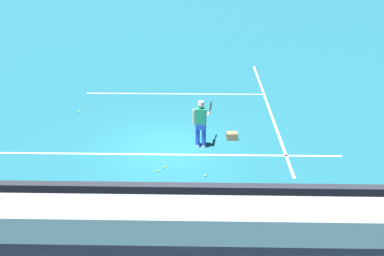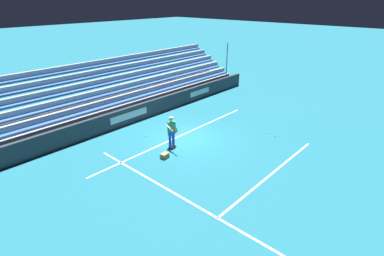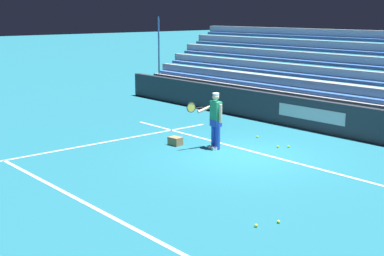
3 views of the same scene
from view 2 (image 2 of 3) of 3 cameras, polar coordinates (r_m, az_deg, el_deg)
name	(u,v)px [view 2 (image 2 of 3)]	position (r m, az deg, el deg)	size (l,w,h in m)	color
ground_plane	(186,139)	(17.22, -1.23, -2.05)	(160.00, 160.00, 0.00)	#1E6B7F
court_baseline_white	(179,136)	(17.54, -2.41, -1.57)	(12.00, 0.10, 0.01)	white
court_sideline_white	(188,201)	(12.31, -0.79, -13.73)	(0.10, 12.00, 0.01)	white
court_service_line_white	(272,173)	(14.47, 15.01, -8.35)	(8.22, 0.10, 0.01)	white
back_wall_sponsor_board	(139,112)	(19.92, -10.09, 2.96)	(22.94, 0.25, 1.10)	#2D333D
bleacher_stand	(115,100)	(21.87, -14.45, 5.15)	(21.79, 4.00, 3.85)	#9EA3A8
tennis_player	(172,132)	(15.99, -3.90, -0.70)	(0.67, 0.97, 1.71)	blue
ball_box_cardboard	(165,156)	(15.23, -5.24, -5.28)	(0.40, 0.30, 0.26)	#A87F51
tennis_ball_far_right	(168,129)	(18.41, -4.68, -0.25)	(0.07, 0.07, 0.07)	#CCE533
tennis_ball_midcourt	(269,133)	(18.45, 14.43, -0.90)	(0.07, 0.07, 0.07)	#CCE533
tennis_ball_stray_back	(275,136)	(18.13, 15.52, -1.47)	(0.07, 0.07, 0.07)	#CCE533
tennis_ball_toward_net	(146,136)	(17.69, -8.81, -1.51)	(0.07, 0.07, 0.07)	#CCE533
tennis_ball_by_box	(168,131)	(18.11, -4.60, -0.67)	(0.07, 0.07, 0.07)	#CCE533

